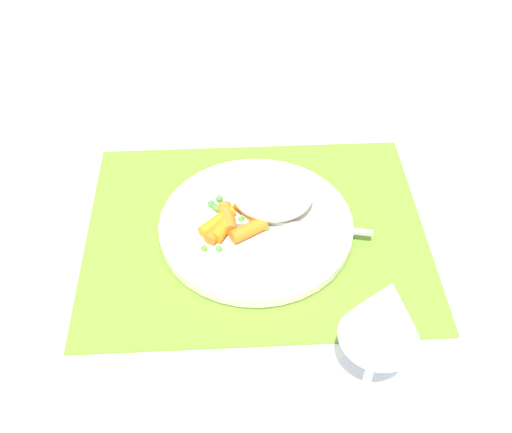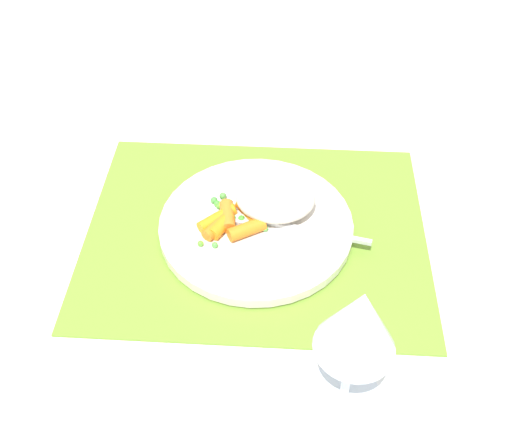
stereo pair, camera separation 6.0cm
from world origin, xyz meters
TOP-DOWN VIEW (x-y plane):
  - ground_plane at (0.00, 0.00)m, footprint 2.40×2.40m
  - placemat at (0.00, 0.00)m, footprint 0.44×0.35m
  - plate at (0.00, 0.00)m, footprint 0.25×0.25m
  - rice_mound at (-0.02, -0.03)m, footprint 0.10×0.09m
  - carrot_portion at (0.03, 0.01)m, footprint 0.09×0.07m
  - pea_scatter at (0.03, -0.01)m, footprint 0.09×0.10m
  - fork at (-0.03, 0.01)m, footprint 0.19×0.05m
  - wine_glass at (-0.11, 0.22)m, footprint 0.08×0.08m

SIDE VIEW (x-z plane):
  - ground_plane at x=0.00m, z-range 0.00..0.00m
  - placemat at x=0.00m, z-range 0.00..0.01m
  - plate at x=0.00m, z-range 0.01..0.02m
  - fork at x=-0.03m, z-range 0.02..0.03m
  - pea_scatter at x=0.03m, z-range 0.02..0.03m
  - carrot_portion at x=0.03m, z-range 0.02..0.04m
  - rice_mound at x=-0.02m, z-range 0.02..0.06m
  - wine_glass at x=-0.11m, z-range 0.04..0.21m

